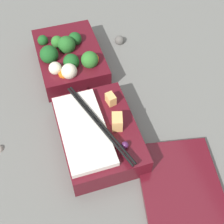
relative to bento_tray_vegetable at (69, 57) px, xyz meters
The scene contains 5 objects.
ground_plane 0.11m from the bento_tray_vegetable, ahead, with size 3.00×3.00×0.00m, color slate.
bento_tray_vegetable is the anchor object (origin of this frame).
bento_tray_rice 0.24m from the bento_tray_vegetable, ahead, with size 0.22×0.15×0.08m.
bento_lid 0.42m from the bento_tray_vegetable, 17.86° to the left, with size 0.21×0.15×0.01m, color #510F19.
pebble_1 0.16m from the bento_tray_vegetable, 109.73° to the left, with size 0.03×0.03×0.03m, color #595651.
Camera 1 is at (0.48, -0.08, 0.57)m, focal length 50.00 mm.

